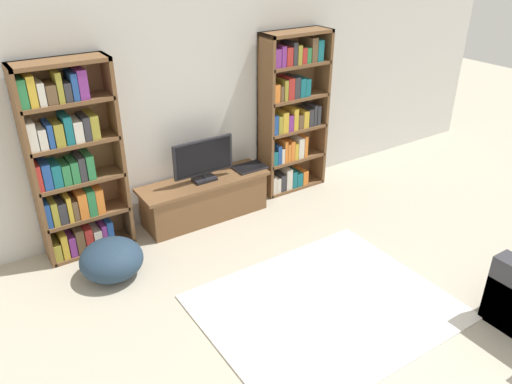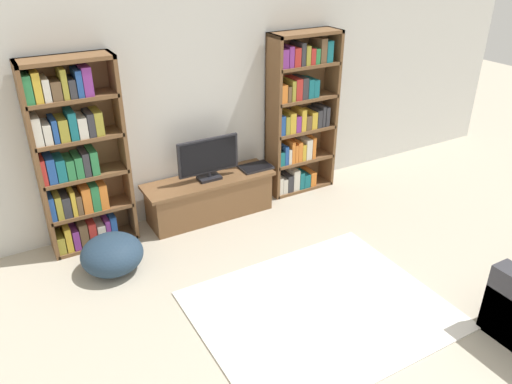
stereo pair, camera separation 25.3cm
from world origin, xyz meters
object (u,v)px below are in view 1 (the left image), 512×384
beanbag_ottoman (112,260)px  tv_stand (205,198)px  laptop (250,167)px  bookshelf_left (72,165)px  television (203,159)px  bookshelf_right (290,114)px

beanbag_ottoman → tv_stand: bearing=21.6°
tv_stand → laptop: bearing=-2.1°
beanbag_ottoman → laptop: bearing=14.5°
bookshelf_left → tv_stand: size_ratio=1.31×
tv_stand → beanbag_ottoman: 1.29m
bookshelf_left → beanbag_ottoman: bearing=-82.7°
television → bookshelf_left: bearing=174.9°
bookshelf_left → tv_stand: bearing=-4.5°
laptop → television: bearing=179.4°
bookshelf_right → tv_stand: bookshelf_right is taller
bookshelf_left → television: (1.28, -0.11, -0.22)m
tv_stand → beanbag_ottoman: bearing=-158.4°
television → laptop: size_ratio=1.93×
bookshelf_right → television: size_ratio=2.76×
bookshelf_right → laptop: (-0.63, -0.12, -0.46)m
television → laptop: television is taller
bookshelf_left → bookshelf_right: bearing=0.0°
laptop → bookshelf_right: bearing=10.8°
bookshelf_left → laptop: (1.84, -0.12, -0.44)m
tv_stand → television: size_ratio=2.11×
tv_stand → laptop: laptop is taller
bookshelf_right → laptop: bookshelf_right is taller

